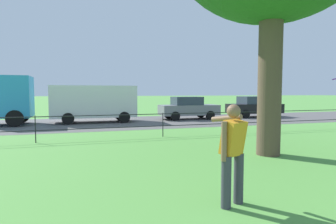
{
  "coord_description": "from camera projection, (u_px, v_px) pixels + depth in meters",
  "views": [
    {
      "loc": [
        -0.91,
        2.25,
        1.84
      ],
      "look_at": [
        1.5,
        9.9,
        1.29
      ],
      "focal_mm": 30.48,
      "sensor_mm": 36.0,
      "label": 1
    }
  ],
  "objects": [
    {
      "name": "street_strip",
      "position": [
        95.0,
        123.0,
        17.01
      ],
      "size": [
        80.0,
        7.68,
        0.01
      ],
      "primitive_type": "cube",
      "color": "#565454",
      "rests_on": "ground"
    },
    {
      "name": "park_fence",
      "position": [
        103.0,
        122.0,
        11.09
      ],
      "size": [
        33.98,
        0.04,
        1.0
      ],
      "color": "black",
      "rests_on": "ground"
    },
    {
      "name": "person_thrower",
      "position": [
        232.0,
        151.0,
        4.59
      ],
      "size": [
        0.48,
        0.88,
        1.65
      ],
      "color": "#383842",
      "rests_on": "ground"
    },
    {
      "name": "panel_van_right",
      "position": [
        94.0,
        102.0,
        17.45
      ],
      "size": [
        5.01,
        2.12,
        2.24
      ],
      "color": "white",
      "rests_on": "ground"
    },
    {
      "name": "car_grey_far_left",
      "position": [
        188.0,
        108.0,
        19.56
      ],
      "size": [
        4.02,
        1.85,
        1.54
      ],
      "color": "slate",
      "rests_on": "ground"
    },
    {
      "name": "car_black_center",
      "position": [
        254.0,
        107.0,
        21.33
      ],
      "size": [
        4.03,
        1.87,
        1.54
      ],
      "color": "black",
      "rests_on": "ground"
    }
  ]
}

